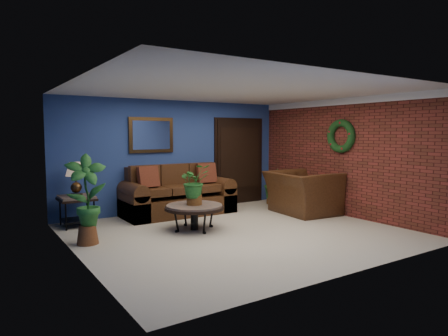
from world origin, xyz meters
TOP-DOWN VIEW (x-y plane):
  - floor at (0.00, 0.00)m, footprint 5.50×5.50m
  - wall_back at (0.00, 2.50)m, footprint 5.50×0.04m
  - wall_left at (-2.75, 0.00)m, footprint 0.04×5.00m
  - wall_right_brick at (2.75, 0.00)m, footprint 0.04×5.00m
  - ceiling at (0.00, 0.00)m, footprint 5.50×5.00m
  - crown_molding at (2.72, 0.00)m, footprint 0.03×5.00m
  - wall_mirror at (-0.60, 2.46)m, footprint 1.02×0.06m
  - closet_door at (1.75, 2.47)m, footprint 1.44×0.06m
  - wreath at (2.69, 0.05)m, footprint 0.16×0.72m
  - sofa at (-0.19, 2.09)m, footprint 2.39×1.03m
  - coffee_table at (-0.56, 0.60)m, footprint 1.08×1.08m
  - end_table at (-2.30, 2.05)m, footprint 0.64×0.64m
  - table_lamp at (-2.30, 2.05)m, footprint 0.37×0.37m
  - side_chair at (0.52, 2.12)m, footprint 0.49×0.49m
  - armchair at (2.15, 0.62)m, footprint 1.36×1.52m
  - coffee_plant at (-0.56, 0.60)m, footprint 0.55×0.48m
  - floor_plant at (2.35, 1.90)m, footprint 0.49×0.43m
  - tall_plant at (-2.45, 0.69)m, footprint 0.70×0.54m

SIDE VIEW (x-z plane):
  - floor at x=0.00m, z-range 0.00..0.00m
  - sofa at x=-0.19m, z-range -0.19..0.89m
  - coffee_table at x=-0.56m, z-range 0.17..0.64m
  - end_table at x=-2.30m, z-range 0.15..0.74m
  - armchair at x=2.15m, z-range 0.00..0.92m
  - floor_plant at x=2.35m, z-range 0.02..0.91m
  - side_chair at x=0.52m, z-range 0.06..1.01m
  - tall_plant at x=-2.45m, z-range 0.06..1.50m
  - coffee_plant at x=-0.56m, z-range 0.50..1.24m
  - table_lamp at x=-2.30m, z-range 0.68..1.29m
  - closet_door at x=1.75m, z-range -0.04..2.14m
  - wall_back at x=0.00m, z-range 0.00..2.50m
  - wall_left at x=-2.75m, z-range 0.00..2.50m
  - wall_right_brick at x=2.75m, z-range 0.00..2.50m
  - wreath at x=2.69m, z-range 1.34..2.06m
  - wall_mirror at x=-0.60m, z-range 1.33..2.10m
  - crown_molding at x=2.72m, z-range 2.36..2.50m
  - ceiling at x=0.00m, z-range 2.49..2.51m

